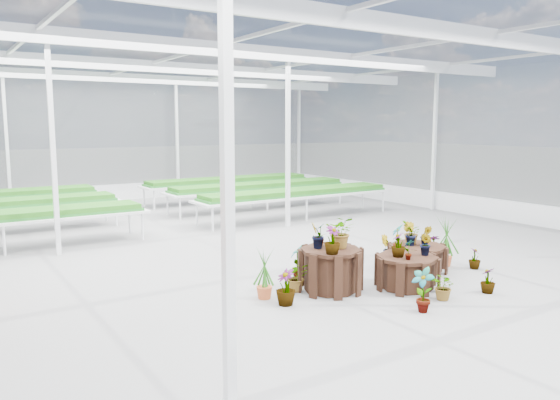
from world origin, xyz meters
TOP-DOWN VIEW (x-y plane):
  - ground_plane at (0.00, 0.00)m, footprint 24.00×24.00m
  - greenhouse_shell at (0.00, 0.00)m, footprint 18.00×24.00m
  - steel_frame at (0.00, 0.00)m, footprint 18.00×24.00m
  - nursery_benches at (0.00, 7.20)m, footprint 16.00×7.00m
  - plinth_tall at (0.36, -1.27)m, footprint 1.43×1.43m
  - plinth_mid at (1.56, -1.87)m, footprint 1.29×1.29m
  - plinth_low at (2.56, -1.17)m, footprint 1.38×1.38m
  - nursery_plants at (1.25, -1.33)m, footprint 4.99×2.97m

SIDE VIEW (x-z plane):
  - ground_plane at x=0.00m, z-range 0.00..0.00m
  - plinth_low at x=2.56m, z-range 0.00..0.50m
  - plinth_mid at x=1.56m, z-range 0.00..0.57m
  - plinth_tall at x=0.36m, z-range 0.00..0.73m
  - nursery_benches at x=0.00m, z-range 0.00..0.84m
  - nursery_plants at x=1.25m, z-range -0.11..1.18m
  - greenhouse_shell at x=0.00m, z-range 0.00..4.50m
  - steel_frame at x=0.00m, z-range 0.00..4.50m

